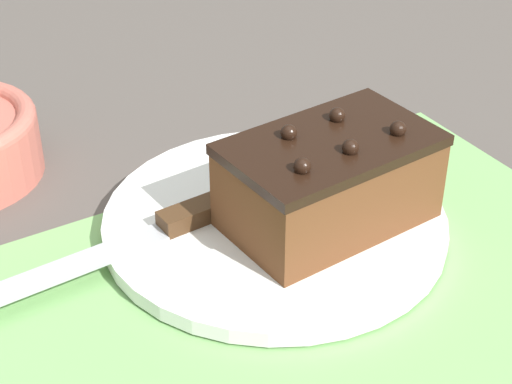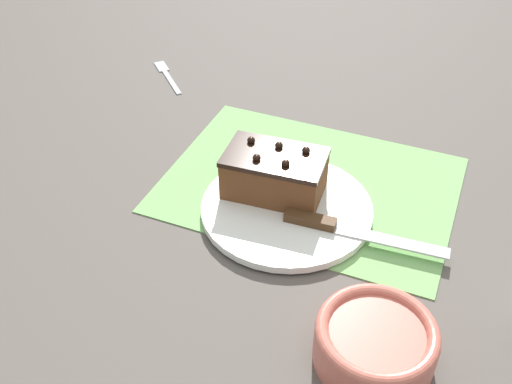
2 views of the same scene
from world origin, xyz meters
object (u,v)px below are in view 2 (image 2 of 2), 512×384
cake_plate (287,209)px  serving_knife (337,227)px  chocolate_cake (275,173)px  dessert_fork (167,74)px  small_bowl (375,342)px

cake_plate → serving_knife: bearing=-14.5°
chocolate_cake → dessert_fork: (-0.36, 0.29, -0.05)m
cake_plate → small_bowl: (0.19, -0.21, 0.02)m
chocolate_cake → serving_knife: size_ratio=0.66×
serving_knife → small_bowl: small_bowl is taller
cake_plate → chocolate_cake: size_ratio=1.65×
chocolate_cake → small_bowl: chocolate_cake is taller
serving_knife → cake_plate: bearing=-108.0°
cake_plate → dessert_fork: size_ratio=2.21×
small_bowl → dessert_fork: size_ratio=1.21×
chocolate_cake → dessert_fork: size_ratio=1.33×
cake_plate → small_bowl: size_ratio=1.82×
dessert_fork → cake_plate: bearing=-85.1°
chocolate_cake → small_bowl: 0.32m
chocolate_cake → small_bowl: bearing=-47.1°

